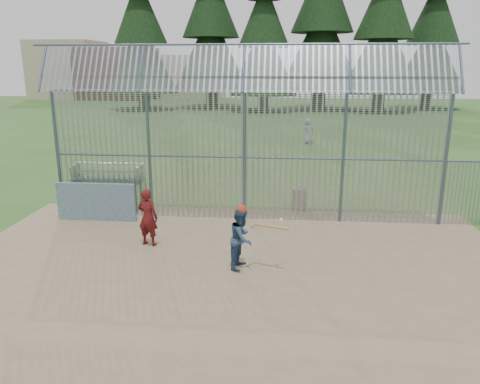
# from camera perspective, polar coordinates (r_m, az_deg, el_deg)

# --- Properties ---
(ground) EXTENTS (120.00, 120.00, 0.00)m
(ground) POSITION_cam_1_polar(r_m,az_deg,el_deg) (11.70, -0.91, -8.75)
(ground) COLOR #2D511E
(ground) RESTS_ON ground
(dirt_infield) EXTENTS (14.00, 10.00, 0.02)m
(dirt_infield) POSITION_cam_1_polar(r_m,az_deg,el_deg) (11.25, -1.19, -9.73)
(dirt_infield) COLOR #756047
(dirt_infield) RESTS_ON ground
(dugout_wall) EXTENTS (2.50, 0.12, 1.20)m
(dugout_wall) POSITION_cam_1_polar(r_m,az_deg,el_deg) (15.27, -17.13, -1.16)
(dugout_wall) COLOR #38566B
(dugout_wall) RESTS_ON dirt_infield
(batter) EXTENTS (0.71, 0.82, 1.47)m
(batter) POSITION_cam_1_polar(r_m,az_deg,el_deg) (11.21, 0.20, -5.67)
(batter) COLOR navy
(batter) RESTS_ON dirt_infield
(onlooker) EXTENTS (0.65, 0.50, 1.57)m
(onlooker) POSITION_cam_1_polar(r_m,az_deg,el_deg) (12.80, -11.18, -3.04)
(onlooker) COLOR maroon
(onlooker) RESTS_ON dirt_infield
(bg_kid_standing) EXTENTS (0.94, 0.84, 1.61)m
(bg_kid_standing) POSITION_cam_1_polar(r_m,az_deg,el_deg) (29.30, 8.35, 7.37)
(bg_kid_standing) COLOR slate
(bg_kid_standing) RESTS_ON ground
(bg_kid_seated) EXTENTS (0.51, 0.40, 0.81)m
(bg_kid_seated) POSITION_cam_1_polar(r_m,az_deg,el_deg) (27.09, 8.52, 5.86)
(bg_kid_seated) COLOR slate
(bg_kid_seated) RESTS_ON ground
(batting_gear) EXTENTS (1.23, 0.44, 0.50)m
(batting_gear) POSITION_cam_1_polar(r_m,az_deg,el_deg) (10.95, 1.17, -2.71)
(batting_gear) COLOR #B32D17
(batting_gear) RESTS_ON ground
(trash_can) EXTENTS (0.56, 0.56, 0.82)m
(trash_can) POSITION_cam_1_polar(r_m,az_deg,el_deg) (15.97, 7.28, -0.77)
(trash_can) COLOR gray
(trash_can) RESTS_ON ground
(bleacher) EXTENTS (3.00, 0.95, 0.72)m
(bleacher) POSITION_cam_1_polar(r_m,az_deg,el_deg) (20.37, -15.88, 2.35)
(bleacher) COLOR slate
(bleacher) RESTS_ON ground
(backstop_fence) EXTENTS (20.09, 0.81, 5.30)m
(backstop_fence) POSITION_cam_1_polar(r_m,az_deg,el_deg) (14.27, 7.82, 5.45)
(backstop_fence) COLOR #47566B
(backstop_fence) RESTS_ON ground
(conifer_row) EXTENTS (38.48, 12.26, 20.20)m
(conifer_row) POSITION_cam_1_polar(r_m,az_deg,el_deg) (52.49, 6.54, 21.85)
(conifer_row) COLOR #332319
(conifer_row) RESTS_ON ground
(distant_buildings) EXTENTS (26.50, 10.50, 8.00)m
(distant_buildings) POSITION_cam_1_polar(r_m,az_deg,el_deg) (71.40, -15.12, 13.86)
(distant_buildings) COLOR brown
(distant_buildings) RESTS_ON ground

